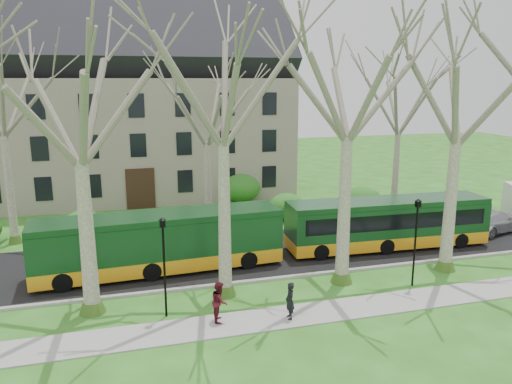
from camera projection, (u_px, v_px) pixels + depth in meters
ground at (290, 291)px, 23.92m from camera, size 120.00×120.00×0.00m
sidewalk at (310, 314)px, 21.57m from camera, size 70.00×2.00×0.06m
road at (259, 253)px, 29.07m from camera, size 80.00×8.00×0.06m
curb at (281, 278)px, 25.31m from camera, size 80.00×0.25×0.14m
building at (133, 101)px, 43.07m from camera, size 26.50×12.20×16.00m
tree_row_verge at (291, 145)px, 22.65m from camera, size 49.00×7.00×14.00m
tree_row_far at (216, 141)px, 32.56m from camera, size 33.00×7.00×12.00m
lamp_row at (299, 247)px, 22.41m from camera, size 36.22×0.22×4.30m
hedges at (163, 207)px, 35.60m from camera, size 30.60×8.60×2.00m
bus_lead at (160, 242)px, 26.00m from camera, size 12.83×3.32×3.18m
bus_follow at (388, 223)px, 29.71m from camera, size 12.23×3.05×3.03m
sedan at (493, 221)px, 32.90m from camera, size 5.44×3.34×1.47m
pedestrian_a at (290, 301)px, 20.92m from camera, size 0.41×0.60×1.59m
pedestrian_b at (220, 301)px, 20.72m from camera, size 0.82×0.96×1.71m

